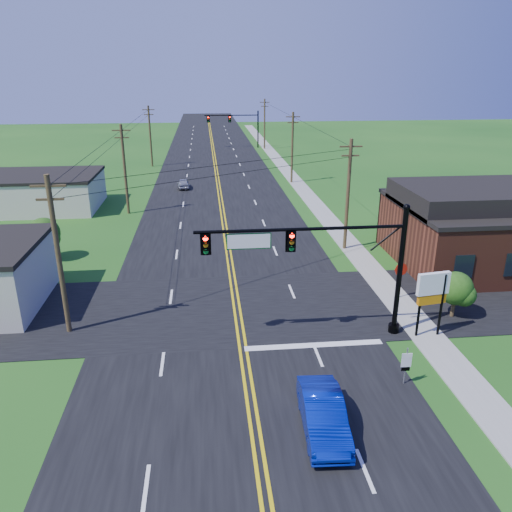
{
  "coord_description": "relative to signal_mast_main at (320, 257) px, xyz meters",
  "views": [
    {
      "loc": [
        -1.52,
        -16.02,
        13.96
      ],
      "look_at": [
        1.18,
        10.0,
        4.17
      ],
      "focal_mm": 35.0,
      "sensor_mm": 36.0,
      "label": 1
    }
  ],
  "objects": [
    {
      "name": "road_cross",
      "position": [
        -4.34,
        4.0,
        -4.73
      ],
      "size": [
        70.0,
        10.0,
        0.04
      ],
      "primitive_type": "cube",
      "color": "black",
      "rests_on": "ground"
    },
    {
      "name": "brick_building",
      "position": [
        15.66,
        10.0,
        -2.4
      ],
      "size": [
        14.2,
        11.2,
        4.7
      ],
      "color": "#5D2A1A",
      "rests_on": "ground"
    },
    {
      "name": "tree_left",
      "position": [
        -18.34,
        14.0,
        -2.59
      ],
      "size": [
        2.4,
        2.4,
        3.37
      ],
      "color": "#3E2F1C",
      "rests_on": "ground"
    },
    {
      "name": "utility_pole_right_b",
      "position": [
        5.46,
        40.0,
        -0.03
      ],
      "size": [
        1.8,
        0.28,
        9.0
      ],
      "color": "#3E2F1C",
      "rests_on": "ground"
    },
    {
      "name": "route_sign",
      "position": [
        3.16,
        -4.87,
        -3.61
      ],
      "size": [
        0.49,
        0.08,
        1.95
      ],
      "rotation": [
        0.0,
        0.0,
        -0.03
      ],
      "color": "slate",
      "rests_on": "ground"
    },
    {
      "name": "distant_car",
      "position": [
        -8.57,
        38.12,
        -4.15
      ],
      "size": [
        1.65,
        3.59,
        1.19
      ],
      "primitive_type": "imported",
      "rotation": [
        0.0,
        0.0,
        3.21
      ],
      "color": "#AAA9AE",
      "rests_on": "ground"
    },
    {
      "name": "ground",
      "position": [
        -4.34,
        -8.0,
        -4.75
      ],
      "size": [
        260.0,
        260.0,
        0.0
      ],
      "primitive_type": "plane",
      "color": "#184915",
      "rests_on": "ground"
    },
    {
      "name": "shrub_corner",
      "position": [
        8.66,
        1.5,
        -2.9
      ],
      "size": [
        2.0,
        2.0,
        2.86
      ],
      "color": "#3E2F1C",
      "rests_on": "ground"
    },
    {
      "name": "signal_mast_main",
      "position": [
        0.0,
        0.0,
        0.0
      ],
      "size": [
        11.3,
        0.6,
        7.48
      ],
      "color": "black",
      "rests_on": "ground"
    },
    {
      "name": "pylon_sign",
      "position": [
        6.16,
        -0.61,
        -1.97
      ],
      "size": [
        1.87,
        0.53,
        3.81
      ],
      "rotation": [
        0.0,
        0.0,
        0.15
      ],
      "color": "black",
      "rests_on": "ground"
    },
    {
      "name": "utility_pole_left_c",
      "position": [
        -13.84,
        54.0,
        -0.03
      ],
      "size": [
        1.8,
        0.28,
        9.0
      ],
      "color": "#3E2F1C",
      "rests_on": "ground"
    },
    {
      "name": "utility_pole_right_c",
      "position": [
        5.46,
        70.0,
        -0.03
      ],
      "size": [
        1.8,
        0.28,
        9.0
      ],
      "color": "#3E2F1C",
      "rests_on": "ground"
    },
    {
      "name": "stop_sign",
      "position": [
        6.35,
        4.25,
        -2.95
      ],
      "size": [
        0.89,
        0.15,
        2.49
      ],
      "rotation": [
        0.0,
        0.0,
        0.11
      ],
      "color": "slate",
      "rests_on": "ground"
    },
    {
      "name": "sidewalk",
      "position": [
        6.16,
        32.0,
        -4.71
      ],
      "size": [
        2.0,
        160.0,
        0.08
      ],
      "primitive_type": "cube",
      "color": "gray",
      "rests_on": "ground"
    },
    {
      "name": "road_main",
      "position": [
        -4.34,
        42.0,
        -4.73
      ],
      "size": [
        16.0,
        220.0,
        0.04
      ],
      "primitive_type": "cube",
      "color": "black",
      "rests_on": "ground"
    },
    {
      "name": "tree_right_back",
      "position": [
        11.66,
        18.0,
        -2.15
      ],
      "size": [
        3.0,
        3.0,
        4.1
      ],
      "color": "#3E2F1C",
      "rests_on": "ground"
    },
    {
      "name": "utility_pole_right_a",
      "position": [
        5.46,
        14.0,
        -0.03
      ],
      "size": [
        1.8,
        0.28,
        9.0
      ],
      "color": "#3E2F1C",
      "rests_on": "ground"
    },
    {
      "name": "utility_pole_left_a",
      "position": [
        -13.84,
        2.0,
        -0.03
      ],
      "size": [
        1.8,
        0.28,
        9.0
      ],
      "color": "#3E2F1C",
      "rests_on": "ground"
    },
    {
      "name": "cream_bldg_far",
      "position": [
        -23.34,
        30.0,
        -2.89
      ],
      "size": [
        12.2,
        9.2,
        3.7
      ],
      "color": "beige",
      "rests_on": "ground"
    },
    {
      "name": "signal_mast_far",
      "position": [
        0.1,
        72.0,
        -0.2
      ],
      "size": [
        10.98,
        0.6,
        7.48
      ],
      "color": "black",
      "rests_on": "ground"
    },
    {
      "name": "utility_pole_left_b",
      "position": [
        -13.84,
        27.0,
        -0.03
      ],
      "size": [
        1.8,
        0.28,
        9.0
      ],
      "color": "#3E2F1C",
      "rests_on": "ground"
    },
    {
      "name": "blue_car",
      "position": [
        -1.41,
        -7.65,
        -3.98
      ],
      "size": [
        1.88,
        4.76,
        1.54
      ],
      "primitive_type": "imported",
      "rotation": [
        0.0,
        0.0,
        -0.05
      ],
      "color": "#071B9B",
      "rests_on": "ground"
    }
  ]
}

